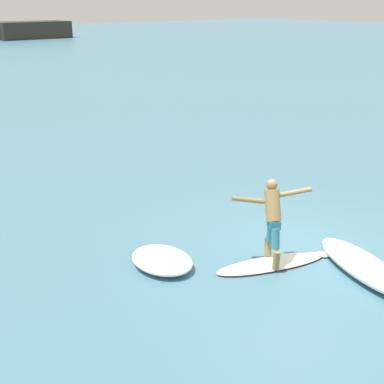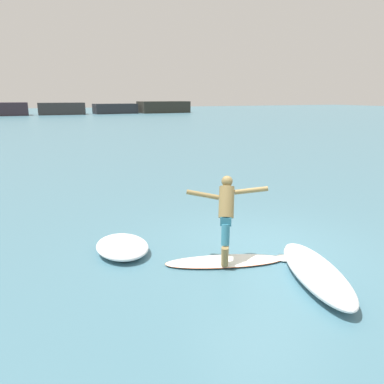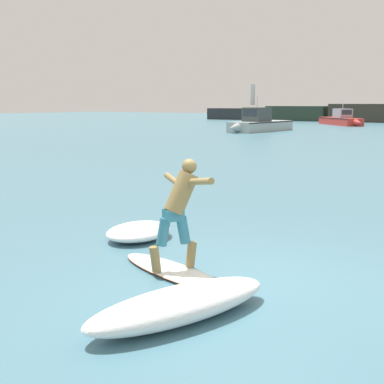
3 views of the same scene
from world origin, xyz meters
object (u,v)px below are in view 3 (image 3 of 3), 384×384
object	(u,v)px
surfboard	(175,272)
small_boat_offshore	(341,120)
fishing_boat_near_jetty	(259,124)
surfer	(180,205)

from	to	relation	value
surfboard	small_boat_offshore	distance (m)	53.66
small_boat_offshore	fishing_boat_near_jetty	bearing A→B (deg)	-95.11
fishing_boat_near_jetty	small_boat_offshore	bearing A→B (deg)	84.89
surfer	fishing_boat_near_jetty	bearing A→B (deg)	115.24
small_boat_offshore	surfboard	bearing A→B (deg)	-73.87
surfer	small_boat_offshore	world-z (taller)	small_boat_offshore
surfboard	surfer	distance (m)	0.95
fishing_boat_near_jetty	surfboard	bearing A→B (deg)	-64.83
surfer	small_boat_offshore	xyz separation A→B (m)	(-14.91, 51.45, -0.40)
fishing_boat_near_jetty	small_boat_offshore	distance (m)	16.72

